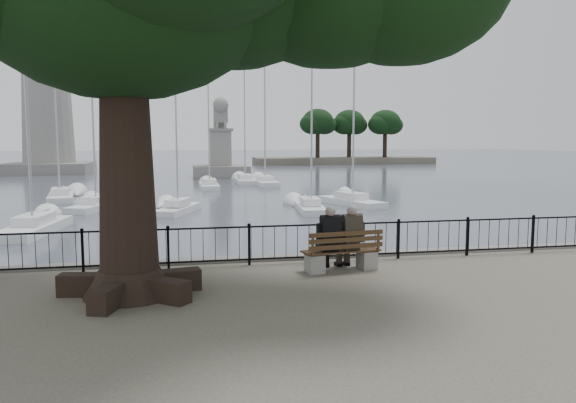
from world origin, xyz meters
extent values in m
cube|color=slate|center=(0.00, 3.00, -0.50)|extent=(200.00, 0.40, 1.20)
plane|color=#373F4F|center=(0.00, 103.00, -1.00)|extent=(260.00, 260.00, 0.00)
cube|color=black|center=(0.00, 2.50, 0.98)|extent=(22.00, 0.04, 0.04)
cube|color=black|center=(0.00, 2.50, 0.15)|extent=(22.00, 0.04, 0.04)
cube|color=slate|center=(0.44, 1.42, 0.22)|extent=(0.43, 0.52, 0.44)
cube|color=slate|center=(1.81, 1.60, 0.22)|extent=(0.43, 0.52, 0.44)
cube|color=#362212|center=(1.12, 1.51, 0.48)|extent=(1.97, 0.78, 0.04)
cube|color=#362212|center=(1.16, 1.22, 0.80)|extent=(1.90, 0.29, 0.43)
cube|color=black|center=(0.80, 1.48, 0.61)|extent=(0.42, 0.37, 0.26)
cube|color=black|center=(0.81, 1.36, 1.01)|extent=(0.50, 0.31, 0.64)
sphere|color=#A37D6E|center=(0.81, 1.40, 1.46)|extent=(0.24, 0.24, 0.24)
ellipsoid|color=#9A9594|center=(0.81, 1.38, 1.50)|extent=(0.26, 0.26, 0.22)
cube|color=black|center=(0.75, 1.78, 0.24)|extent=(0.40, 0.51, 0.48)
cube|color=black|center=(1.35, 1.55, 0.61)|extent=(0.42, 0.37, 0.26)
cube|color=black|center=(1.37, 1.43, 1.01)|extent=(0.50, 0.31, 0.64)
sphere|color=#A37D6E|center=(1.36, 1.48, 1.46)|extent=(0.24, 0.24, 0.24)
ellipsoid|color=#9A9594|center=(1.37, 1.45, 1.50)|extent=(0.26, 0.26, 0.22)
cube|color=black|center=(1.31, 1.86, 0.24)|extent=(0.40, 0.51, 0.48)
cone|color=black|center=(-3.74, 0.25, 0.28)|extent=(1.88, 1.88, 0.55)
cone|color=black|center=(-3.74, 0.25, 3.33)|extent=(1.22, 1.22, 6.65)
cube|color=slate|center=(-18.00, 62.00, -0.40)|extent=(9.68, 9.68, 1.40)
cone|color=slate|center=(-18.00, 62.00, 11.62)|extent=(6.20, 6.20, 23.24)
cube|color=slate|center=(2.00, 50.00, -0.40)|extent=(5.86, 5.86, 1.40)
cube|color=slate|center=(2.00, 50.00, 2.05)|extent=(2.15, 2.54, 3.91)
cube|color=slate|center=(2.00, 50.00, 4.16)|extent=(2.54, 2.92, 0.30)
cube|color=slate|center=(2.00, 50.29, 4.99)|extent=(1.27, 2.15, 1.37)
cube|color=slate|center=(2.00, 49.32, 5.68)|extent=(1.47, 0.98, 1.56)
sphere|color=slate|center=(2.00, 48.93, 6.75)|extent=(1.66, 1.66, 1.66)
cube|color=white|center=(-9.02, 15.08, -0.90)|extent=(2.33, 5.80, 0.63)
cube|color=white|center=(-9.02, 15.08, -0.40)|extent=(1.45, 2.43, 0.47)
cylinder|color=#AFAEB8|center=(-9.02, 14.77, 4.00)|extent=(0.13, 0.13, 9.20)
cube|color=white|center=(-2.72, 20.91, -0.90)|extent=(2.80, 4.79, 0.51)
cube|color=white|center=(-2.72, 20.91, -0.40)|extent=(1.54, 2.10, 0.39)
cylinder|color=#AFAEB8|center=(-2.72, 20.65, 4.01)|extent=(0.10, 0.10, 9.22)
cube|color=white|center=(4.80, 19.99, -0.90)|extent=(1.87, 5.05, 0.55)
cube|color=white|center=(4.80, 19.99, -0.40)|extent=(1.21, 2.10, 0.41)
cylinder|color=#AFAEB8|center=(4.80, 19.72, 3.64)|extent=(0.11, 0.11, 8.49)
cube|color=white|center=(8.05, 22.43, -0.90)|extent=(3.20, 5.65, 0.61)
cube|color=white|center=(8.05, 22.43, -0.40)|extent=(1.77, 2.46, 0.45)
cylinder|color=#AFAEB8|center=(8.05, 22.13, 3.76)|extent=(0.12, 0.12, 8.72)
cube|color=white|center=(-10.57, 29.16, -0.90)|extent=(2.41, 5.82, 0.63)
cube|color=white|center=(-10.57, 29.16, -0.40)|extent=(1.49, 2.45, 0.47)
cylinder|color=#AFAEB8|center=(-10.57, 28.85, 5.09)|extent=(0.13, 0.13, 11.37)
cube|color=white|center=(-0.04, 36.45, -0.90)|extent=(1.51, 5.35, 0.59)
cube|color=white|center=(-0.04, 36.45, -0.40)|extent=(1.10, 2.18, 0.45)
cylinder|color=#AFAEB8|center=(-0.04, 36.15, 4.15)|extent=(0.12, 0.12, 9.50)
cube|color=white|center=(5.10, 39.03, -0.90)|extent=(1.86, 6.16, 0.68)
cube|color=white|center=(5.10, 39.03, -0.40)|extent=(1.31, 2.52, 0.51)
cylinder|color=#AFAEB8|center=(5.10, 38.69, 4.56)|extent=(0.14, 0.14, 10.31)
cube|color=white|center=(-7.65, 42.88, -0.90)|extent=(3.18, 5.35, 0.58)
cube|color=white|center=(-7.65, 42.88, -0.40)|extent=(1.73, 2.35, 0.43)
cylinder|color=#AFAEB8|center=(-7.65, 42.59, 5.17)|extent=(0.12, 0.12, 11.53)
cube|color=white|center=(-7.45, 23.30, -0.90)|extent=(3.15, 5.31, 0.57)
cube|color=white|center=(-7.45, 23.30, -0.40)|extent=(1.72, 2.33, 0.43)
cylinder|color=#AFAEB8|center=(-7.45, 23.01, 4.63)|extent=(0.11, 0.11, 10.46)
cube|color=white|center=(3.59, 41.49, -0.90)|extent=(1.68, 5.84, 0.65)
cube|color=white|center=(3.59, 41.49, -0.40)|extent=(1.21, 2.39, 0.49)
cylinder|color=#AFAEB8|center=(3.59, 41.17, 5.85)|extent=(0.13, 0.13, 12.90)
cube|color=#504B41|center=(25.00, 80.00, -0.50)|extent=(30.00, 8.00, 1.20)
cylinder|color=black|center=(20.00, 78.00, 2.00)|extent=(0.70, 0.70, 4.00)
ellipsoid|color=black|center=(20.00, 78.00, 6.00)|extent=(5.20, 5.20, 4.16)
cylinder|color=black|center=(26.00, 80.00, 2.00)|extent=(0.70, 0.70, 4.00)
ellipsoid|color=black|center=(26.00, 80.00, 6.00)|extent=(5.20, 5.20, 4.16)
cylinder|color=black|center=(32.00, 79.00, 2.00)|extent=(0.70, 0.70, 4.00)
ellipsoid|color=black|center=(32.00, 79.00, 6.00)|extent=(5.20, 5.20, 4.16)
camera|label=1|loc=(-2.77, -11.36, 3.18)|focal=35.00mm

